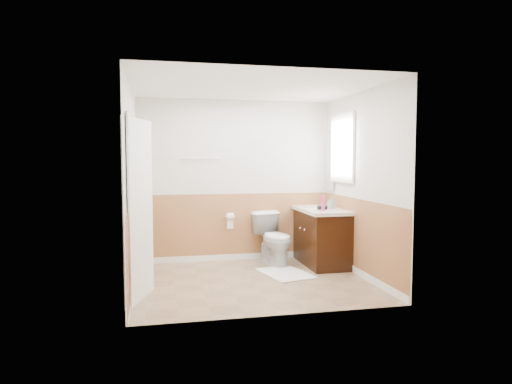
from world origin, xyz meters
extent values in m
plane|color=#8C7051|center=(0.00, 0.00, 0.00)|extent=(3.00, 3.00, 0.00)
plane|color=white|center=(0.00, 0.00, 2.50)|extent=(3.00, 3.00, 0.00)
plane|color=silver|center=(0.00, 1.30, 1.25)|extent=(3.00, 0.00, 3.00)
plane|color=silver|center=(0.00, -1.30, 1.25)|extent=(3.00, 0.00, 3.00)
plane|color=silver|center=(-1.50, 0.00, 1.25)|extent=(0.00, 3.00, 3.00)
plane|color=silver|center=(1.50, 0.00, 1.25)|extent=(0.00, 3.00, 3.00)
plane|color=#AC7044|center=(0.00, 1.29, 0.50)|extent=(3.00, 0.00, 3.00)
plane|color=#AC7044|center=(0.00, -1.29, 0.50)|extent=(3.00, 0.00, 3.00)
plane|color=#AC7044|center=(-1.49, 0.00, 0.50)|extent=(0.00, 2.60, 2.60)
plane|color=#AC7044|center=(1.49, 0.00, 0.50)|extent=(0.00, 2.60, 2.60)
imported|color=white|center=(0.52, 0.89, 0.39)|extent=(0.61, 0.85, 0.78)
cube|color=white|center=(0.52, 0.27, 0.01)|extent=(0.73, 0.91, 0.02)
cube|color=black|center=(1.21, 0.73, 0.40)|extent=(0.55, 1.10, 0.80)
sphere|color=silver|center=(0.91, 0.63, 0.55)|extent=(0.03, 0.03, 0.03)
sphere|color=silver|center=(0.91, 0.83, 0.55)|extent=(0.03, 0.03, 0.03)
cube|color=silver|center=(1.20, 0.73, 0.83)|extent=(0.60, 1.15, 0.05)
cylinder|color=white|center=(1.21, 0.88, 0.86)|extent=(0.36, 0.36, 0.02)
cylinder|color=silver|center=(1.39, 0.88, 0.92)|extent=(0.02, 0.02, 0.14)
cylinder|color=#C0316F|center=(1.11, 0.41, 0.96)|extent=(0.05, 0.05, 0.22)
imported|color=#9199A4|center=(1.33, 0.65, 0.94)|extent=(0.11, 0.11, 0.19)
cylinder|color=black|center=(1.16, 0.58, 0.89)|extent=(0.14, 0.07, 0.07)
cylinder|color=black|center=(1.13, 0.62, 0.86)|extent=(0.03, 0.03, 0.07)
cube|color=silver|center=(1.48, 1.10, 1.55)|extent=(0.02, 0.35, 0.90)
cube|color=white|center=(1.47, 0.59, 1.75)|extent=(0.04, 0.80, 1.00)
cube|color=white|center=(1.49, 0.59, 1.75)|extent=(0.01, 0.70, 0.90)
cube|color=white|center=(-1.40, -0.45, 1.02)|extent=(0.29, 0.78, 2.04)
cube|color=white|center=(-1.48, -0.45, 1.03)|extent=(0.02, 0.92, 2.10)
sphere|color=silver|center=(-1.34, -0.12, 0.95)|extent=(0.06, 0.06, 0.06)
cylinder|color=silver|center=(-0.55, 1.25, 1.60)|extent=(0.62, 0.02, 0.02)
cylinder|color=silver|center=(-0.10, 1.23, 0.70)|extent=(0.14, 0.02, 0.02)
cylinder|color=white|center=(-0.10, 1.23, 0.70)|extent=(0.10, 0.11, 0.11)
cube|color=white|center=(-0.10, 1.23, 0.59)|extent=(0.10, 0.01, 0.16)
camera|label=1|loc=(-1.17, -5.65, 1.60)|focal=31.69mm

